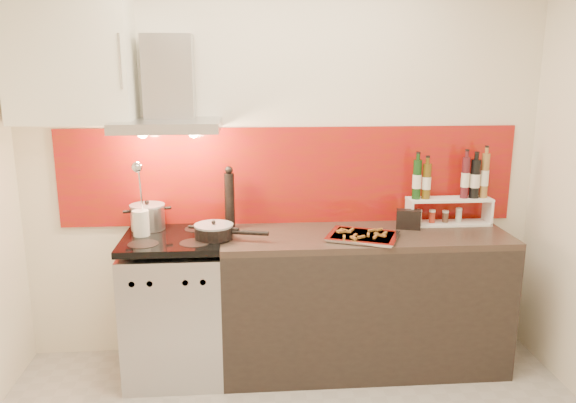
{
  "coord_description": "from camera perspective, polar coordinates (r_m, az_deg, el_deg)",
  "views": [
    {
      "loc": [
        -0.25,
        -2.23,
        1.91
      ],
      "look_at": [
        0.0,
        0.95,
        1.15
      ],
      "focal_mm": 35.0,
      "sensor_mm": 36.0,
      "label": 1
    }
  ],
  "objects": [
    {
      "name": "caddy_box",
      "position": [
        3.69,
        12.13,
        -1.83
      ],
      "size": [
        0.17,
        0.1,
        0.13
      ],
      "primitive_type": "cube",
      "rotation": [
        0.0,
        0.0,
        -0.27
      ],
      "color": "black",
      "rests_on": "counter"
    },
    {
      "name": "baking_tray",
      "position": [
        3.45,
        7.6,
        -3.49
      ],
      "size": [
        0.5,
        0.45,
        0.03
      ],
      "color": "silver",
      "rests_on": "counter"
    },
    {
      "name": "saute_pan",
      "position": [
        3.42,
        -7.41,
        -3.0
      ],
      "size": [
        0.45,
        0.24,
        0.11
      ],
      "color": "black",
      "rests_on": "range_stove"
    },
    {
      "name": "counter",
      "position": [
        3.72,
        7.64,
        -9.86
      ],
      "size": [
        1.8,
        0.6,
        0.9
      ],
      "color": "black",
      "rests_on": "ground"
    },
    {
      "name": "backsplash",
      "position": [
        3.7,
        0.24,
        2.64
      ],
      "size": [
        3.0,
        0.02,
        0.64
      ],
      "primitive_type": "cube",
      "color": "maroon",
      "rests_on": "back_wall"
    },
    {
      "name": "stock_pot",
      "position": [
        3.67,
        -14.06,
        -1.51
      ],
      "size": [
        0.22,
        0.22,
        0.19
      ],
      "color": "#B7B7BA",
      "rests_on": "range_stove"
    },
    {
      "name": "pepper_mill",
      "position": [
        3.6,
        -5.97,
        0.29
      ],
      "size": [
        0.06,
        0.06,
        0.41
      ],
      "color": "black",
      "rests_on": "counter"
    },
    {
      "name": "range_hood",
      "position": [
        3.5,
        -12.07,
        10.36
      ],
      "size": [
        0.62,
        0.5,
        0.61
      ],
      "color": "#B7B7BA",
      "rests_on": "back_wall"
    },
    {
      "name": "utensil_jar",
      "position": [
        3.52,
        -14.76,
        -1.34
      ],
      "size": [
        0.1,
        0.15,
        0.48
      ],
      "color": "silver",
      "rests_on": "range_stove"
    },
    {
      "name": "range_stove",
      "position": [
        3.67,
        -11.34,
        -10.5
      ],
      "size": [
        0.6,
        0.6,
        0.91
      ],
      "color": "#B7B7BA",
      "rests_on": "ground"
    },
    {
      "name": "back_wall",
      "position": [
        3.69,
        -0.55,
        3.89
      ],
      "size": [
        3.4,
        0.02,
        2.6
      ],
      "primitive_type": "cube",
      "color": "silver",
      "rests_on": "ground"
    },
    {
      "name": "upper_cabinet",
      "position": [
        3.6,
        -21.2,
        13.15
      ],
      "size": [
        0.7,
        0.35,
        0.72
      ],
      "primitive_type": "cube",
      "color": "white",
      "rests_on": "back_wall"
    },
    {
      "name": "step_shelf",
      "position": [
        3.83,
        16.27,
        0.68
      ],
      "size": [
        0.55,
        0.15,
        0.47
      ],
      "color": "white",
      "rests_on": "counter"
    }
  ]
}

